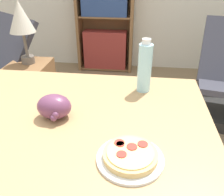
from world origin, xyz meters
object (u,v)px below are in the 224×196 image
at_px(table_lamp, 21,20).
at_px(drink_bottle, 145,67).
at_px(side_table, 34,91).
at_px(bookshelf, 105,21).
at_px(pizza_on_plate, 130,156).
at_px(grape_bunch, 54,107).

bearing_deg(table_lamp, drink_bottle, -39.55).
bearing_deg(drink_bottle, side_table, 140.45).
height_order(bookshelf, side_table, bookshelf).
bearing_deg(drink_bottle, pizza_on_plate, -94.23).
bearing_deg(table_lamp, bookshelf, 69.87).
distance_m(grape_bunch, side_table, 1.38).
relative_size(grape_bunch, drink_bottle, 0.54).
relative_size(drink_bottle, table_lamp, 0.49).
distance_m(pizza_on_plate, table_lamp, 1.61).
distance_m(drink_bottle, table_lamp, 1.28).
relative_size(bookshelf, table_lamp, 2.80).
relative_size(grape_bunch, bookshelf, 0.09).
xyz_separation_m(side_table, table_lamp, (0.00, 0.00, 0.64)).
relative_size(pizza_on_plate, side_table, 0.38).
bearing_deg(side_table, drink_bottle, -39.55).
relative_size(bookshelf, side_table, 2.59).
bearing_deg(grape_bunch, bookshelf, 93.89).
bearing_deg(grape_bunch, side_table, 120.46).
height_order(bookshelf, table_lamp, bookshelf).
bearing_deg(drink_bottle, grape_bunch, -141.07).
bearing_deg(bookshelf, table_lamp, -110.13).
bearing_deg(drink_bottle, table_lamp, 140.45).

